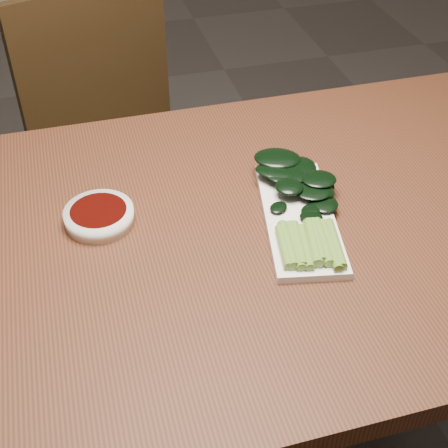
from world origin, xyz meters
TOP-DOWN VIEW (x-y plane):
  - table at (0.00, 0.00)m, footprint 1.40×0.80m
  - chair_far at (-0.10, 0.68)m, footprint 0.54×0.54m
  - sauce_bowl at (-0.20, 0.07)m, footprint 0.12×0.12m
  - serving_plate at (0.13, -0.01)m, footprint 0.17×0.31m
  - gai_lan at (0.14, 0.02)m, footprint 0.16×0.33m

SIDE VIEW (x-z plane):
  - chair_far at x=-0.10m, z-range 0.04..0.93m
  - table at x=0.00m, z-range 0.30..1.05m
  - serving_plate at x=0.13m, z-range 0.75..0.76m
  - sauce_bowl at x=-0.20m, z-range 0.75..0.78m
  - gai_lan at x=0.14m, z-range 0.76..0.79m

